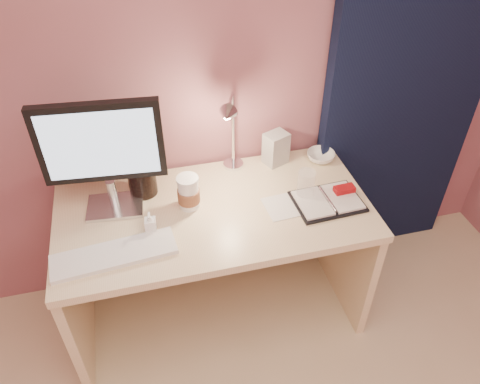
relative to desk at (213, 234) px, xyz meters
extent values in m
plane|color=#A15D6D|center=(0.00, 0.30, 0.75)|extent=(3.50, 0.00, 3.50)
cube|color=black|center=(1.05, 0.24, 0.60)|extent=(0.85, 0.08, 2.20)
cube|color=beige|center=(0.00, -0.07, 0.21)|extent=(1.40, 0.70, 0.04)
cube|color=beige|center=(-0.68, -0.07, -0.16)|extent=(0.04, 0.66, 0.69)
cube|color=beige|center=(0.68, -0.07, -0.16)|extent=(0.04, 0.66, 0.69)
cube|color=beige|center=(0.00, 0.26, -0.10)|extent=(1.32, 0.03, 0.55)
cube|color=silver|center=(-0.43, 0.05, 0.23)|extent=(0.26, 0.20, 0.02)
cylinder|color=silver|center=(-0.43, 0.05, 0.31)|extent=(0.04, 0.04, 0.13)
cube|color=black|center=(-0.43, 0.05, 0.58)|extent=(0.50, 0.09, 0.36)
cube|color=#AFD1EE|center=(-0.42, 0.01, 0.58)|extent=(0.44, 0.05, 0.30)
cube|color=silver|center=(-0.44, -0.25, 0.24)|extent=(0.50, 0.19, 0.02)
cube|color=black|center=(0.51, -0.15, 0.23)|extent=(0.31, 0.24, 0.01)
cube|color=silver|center=(0.43, -0.16, 0.24)|extent=(0.14, 0.20, 0.01)
cube|color=silver|center=(0.58, -0.15, 0.24)|extent=(0.14, 0.20, 0.01)
cube|color=#A20D18|center=(0.60, -0.12, 0.26)|extent=(0.10, 0.05, 0.03)
cube|color=silver|center=(0.31, -0.13, 0.23)|extent=(0.18, 0.18, 0.00)
cylinder|color=white|center=(-0.10, -0.02, 0.30)|extent=(0.09, 0.09, 0.15)
cylinder|color=brown|center=(-0.10, -0.02, 0.29)|extent=(0.10, 0.10, 0.06)
cylinder|color=white|center=(-0.10, -0.02, 0.38)|extent=(0.10, 0.10, 0.01)
cylinder|color=white|center=(0.42, -0.09, 0.30)|extent=(0.08, 0.08, 0.14)
imported|color=silver|center=(0.60, 0.16, 0.25)|extent=(0.18, 0.18, 0.04)
imported|color=white|center=(-0.29, -0.14, 0.28)|extent=(0.05, 0.05, 0.10)
cylinder|color=black|center=(-0.29, 0.13, 0.32)|extent=(0.13, 0.13, 0.18)
cube|color=beige|center=(0.37, 0.20, 0.31)|extent=(0.14, 0.12, 0.17)
cylinder|color=silver|center=(0.16, 0.23, 0.23)|extent=(0.10, 0.10, 0.02)
cylinder|color=silver|center=(0.16, 0.23, 0.43)|extent=(0.02, 0.02, 0.38)
cone|color=silver|center=(0.22, 0.06, 0.62)|extent=(0.10, 0.09, 0.08)
camera|label=1|loc=(-0.27, -1.61, 1.62)|focal=35.00mm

